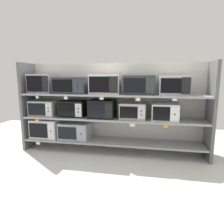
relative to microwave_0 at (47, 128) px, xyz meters
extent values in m
cube|color=silver|center=(1.25, -1.00, -0.39)|extent=(7.13, 6.00, 0.02)
cube|color=beige|center=(1.25, 0.27, 0.41)|extent=(3.33, 0.04, 1.57)
cube|color=#5B5B5E|center=(-0.34, 0.00, 0.41)|extent=(0.05, 0.49, 1.57)
cube|color=#5B5B5E|center=(2.84, 0.00, 0.41)|extent=(0.05, 0.49, 1.57)
cube|color=#99999E|center=(1.25, 0.00, -0.18)|extent=(3.13, 0.49, 0.03)
cube|color=silver|center=(0.00, 0.00, 0.00)|extent=(0.51, 0.40, 0.34)
cube|color=black|center=(-0.06, -0.20, 0.00)|extent=(0.36, 0.01, 0.26)
cube|color=silver|center=(0.18, -0.20, 0.00)|extent=(0.12, 0.01, 0.27)
cylinder|color=#262628|center=(0.18, -0.21, 0.00)|extent=(0.02, 0.01, 0.02)
cube|color=#99A2AA|center=(0.56, 0.00, -0.02)|extent=(0.54, 0.38, 0.30)
cube|color=black|center=(0.49, -0.19, -0.02)|extent=(0.34, 0.01, 0.21)
cube|color=#99A2AA|center=(0.74, -0.19, -0.02)|extent=(0.16, 0.01, 0.24)
cylinder|color=#262628|center=(0.74, -0.20, -0.02)|extent=(0.02, 0.01, 0.02)
cube|color=white|center=(-0.05, -0.24, -0.23)|extent=(0.07, 0.00, 0.04)
cube|color=#99999E|center=(1.25, 0.00, 0.23)|extent=(3.13, 0.49, 0.03)
cube|color=#B1B3B6|center=(-0.02, 0.00, 0.38)|extent=(0.47, 0.38, 0.27)
cube|color=black|center=(-0.07, -0.19, 0.38)|extent=(0.34, 0.01, 0.21)
cube|color=silver|center=(0.15, -0.19, 0.38)|extent=(0.11, 0.01, 0.22)
cylinder|color=#262628|center=(0.15, -0.20, 0.35)|extent=(0.02, 0.01, 0.02)
cylinder|color=#262628|center=(0.15, -0.20, 0.41)|extent=(0.02, 0.01, 0.02)
cube|color=black|center=(0.54, 0.00, 0.39)|extent=(0.45, 0.34, 0.28)
cube|color=black|center=(0.49, -0.17, 0.39)|extent=(0.31, 0.01, 0.22)
cube|color=silver|center=(0.70, -0.17, 0.39)|extent=(0.11, 0.01, 0.23)
cylinder|color=#262628|center=(0.70, -0.18, 0.36)|extent=(0.02, 0.01, 0.02)
cylinder|color=#262628|center=(0.70, -0.18, 0.42)|extent=(0.02, 0.01, 0.02)
cube|color=black|center=(1.08, 0.00, 0.40)|extent=(0.44, 0.39, 0.31)
cube|color=black|center=(1.02, -0.20, 0.40)|extent=(0.29, 0.01, 0.25)
cube|color=black|center=(1.23, -0.20, 0.40)|extent=(0.12, 0.01, 0.25)
cube|color=#BDBCBA|center=(1.61, 0.00, 0.38)|extent=(0.43, 0.34, 0.27)
cube|color=black|center=(1.56, -0.17, 0.38)|extent=(0.29, 0.01, 0.19)
cube|color=silver|center=(1.76, -0.17, 0.38)|extent=(0.12, 0.01, 0.21)
cylinder|color=#262628|center=(1.76, -0.18, 0.35)|extent=(0.02, 0.01, 0.02)
cylinder|color=#262628|center=(1.76, -0.18, 0.41)|extent=(0.02, 0.01, 0.02)
cube|color=silver|center=(2.14, 0.00, 0.38)|extent=(0.42, 0.40, 0.27)
cube|color=black|center=(2.07, -0.20, 0.38)|extent=(0.26, 0.01, 0.22)
cube|color=silver|center=(2.27, -0.20, 0.38)|extent=(0.14, 0.01, 0.22)
cylinder|color=#262628|center=(2.27, -0.21, 0.38)|extent=(0.02, 0.01, 0.02)
cube|color=orange|center=(-0.04, -0.24, 0.19)|extent=(0.07, 0.00, 0.05)
cube|color=beige|center=(1.63, -0.24, 0.19)|extent=(0.08, 0.00, 0.04)
cube|color=orange|center=(2.15, -0.24, 0.19)|extent=(0.07, 0.00, 0.04)
cube|color=#99999E|center=(1.25, 0.00, 0.64)|extent=(3.13, 0.49, 0.03)
cube|color=#A399A3|center=(-0.04, 0.00, 0.83)|extent=(0.43, 0.35, 0.34)
cube|color=black|center=(-0.09, -0.18, 0.83)|extent=(0.29, 0.01, 0.27)
cube|color=black|center=(0.11, -0.18, 0.83)|extent=(0.11, 0.01, 0.27)
cube|color=#2E313A|center=(0.53, 0.00, 0.80)|extent=(0.58, 0.42, 0.28)
cube|color=black|center=(0.44, -0.21, 0.80)|extent=(0.36, 0.01, 0.21)
cube|color=#2E313A|center=(0.71, -0.21, 0.80)|extent=(0.18, 0.01, 0.23)
cylinder|color=#262628|center=(0.71, -0.22, 0.77)|extent=(0.02, 0.01, 0.02)
cylinder|color=#262628|center=(0.71, -0.22, 0.83)|extent=(0.02, 0.01, 0.02)
cube|color=silver|center=(1.13, 0.00, 0.82)|extent=(0.51, 0.32, 0.33)
cube|color=black|center=(1.06, -0.16, 0.82)|extent=(0.33, 0.01, 0.26)
cube|color=black|center=(1.30, -0.16, 0.82)|extent=(0.15, 0.01, 0.26)
cube|color=#2E3334|center=(1.71, 0.00, 0.81)|extent=(0.52, 0.34, 0.31)
cube|color=black|center=(1.64, -0.17, 0.81)|extent=(0.35, 0.01, 0.23)
cube|color=#2E3334|center=(1.89, -0.17, 0.81)|extent=(0.14, 0.01, 0.25)
cylinder|color=#262628|center=(1.89, -0.18, 0.81)|extent=(0.02, 0.01, 0.02)
cube|color=#B0B4B6|center=(2.26, 0.00, 0.82)|extent=(0.47, 0.37, 0.31)
cube|color=black|center=(2.20, -0.19, 0.82)|extent=(0.31, 0.01, 0.22)
cube|color=black|center=(2.42, -0.18, 0.82)|extent=(0.13, 0.01, 0.25)
cylinder|color=#262628|center=(2.42, -0.19, 0.78)|extent=(0.02, 0.01, 0.02)
cylinder|color=#262628|center=(2.42, -0.19, 0.85)|extent=(0.02, 0.01, 0.02)
cube|color=beige|center=(-0.01, -0.24, 0.60)|extent=(0.05, 0.00, 0.04)
cube|color=white|center=(0.51, -0.24, 0.60)|extent=(0.06, 0.00, 0.05)
cube|color=beige|center=(1.12, -0.24, 0.60)|extent=(0.07, 0.00, 0.04)
cube|color=beige|center=(1.71, -0.24, 0.60)|extent=(0.07, 0.00, 0.05)
cube|color=white|center=(2.25, -0.24, 0.61)|extent=(0.07, 0.00, 0.03)
camera|label=1|loc=(1.91, -3.38, 0.95)|focal=32.37mm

